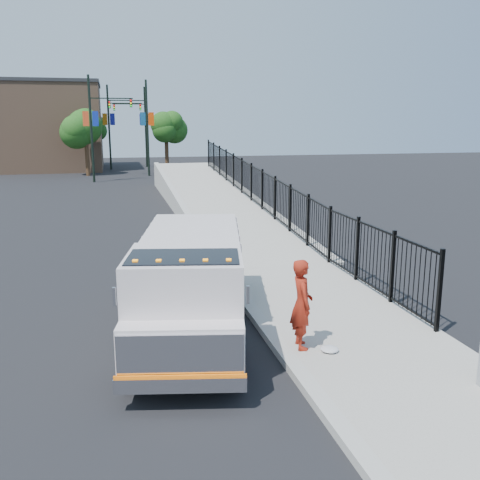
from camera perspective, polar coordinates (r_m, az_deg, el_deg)
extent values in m
plane|color=black|center=(12.90, 1.61, -8.32)|extent=(120.00, 120.00, 0.00)
cube|color=#9E998E|center=(11.79, 13.44, -10.42)|extent=(3.55, 12.00, 0.12)
cube|color=#ADAAA3|center=(11.09, 4.35, -11.49)|extent=(0.30, 12.00, 0.16)
cube|color=#9E998E|center=(28.51, -2.60, 3.25)|extent=(3.95, 24.06, 3.19)
cube|color=black|center=(24.84, 2.37, 3.98)|extent=(0.10, 28.00, 1.80)
cube|color=black|center=(12.13, -5.18, -7.30)|extent=(2.04, 6.07, 0.19)
cube|color=silver|center=(9.92, -5.87, -6.48)|extent=(2.42, 2.31, 1.77)
cube|color=silver|center=(9.05, -6.24, -11.40)|extent=(2.16, 1.01, 0.88)
cube|color=silver|center=(8.76, -6.39, -12.27)|extent=(2.01, 0.46, 0.75)
cube|color=silver|center=(8.89, -6.35, -15.05)|extent=(2.11, 0.57, 0.25)
cube|color=#FF6A09|center=(8.83, -6.37, -14.29)|extent=(2.09, 0.46, 0.05)
cube|color=black|center=(9.55, -6.02, -3.90)|extent=(2.13, 1.51, 0.75)
cube|color=silver|center=(12.96, -5.01, -1.90)|extent=(2.80, 4.05, 1.50)
cube|color=silver|center=(9.10, -13.26, -5.88)|extent=(0.06, 0.06, 0.31)
cube|color=silver|center=(8.95, 0.84, -5.86)|extent=(0.06, 0.06, 0.31)
cube|color=orange|center=(9.24, -11.13, -2.24)|extent=(0.10, 0.09, 0.05)
cube|color=orange|center=(9.19, -8.67, -2.23)|extent=(0.10, 0.09, 0.05)
cube|color=orange|center=(9.15, -6.20, -2.22)|extent=(0.10, 0.09, 0.05)
cube|color=orange|center=(9.13, -3.71, -2.20)|extent=(0.10, 0.09, 0.05)
cube|color=orange|center=(9.13, -1.21, -2.18)|extent=(0.10, 0.09, 0.05)
cylinder|color=black|center=(9.80, -11.53, -12.77)|extent=(0.45, 0.92, 0.88)
cylinder|color=black|center=(9.68, -0.34, -12.84)|extent=(0.45, 0.92, 0.88)
cylinder|color=black|center=(13.80, -8.69, -5.11)|extent=(0.45, 0.92, 0.88)
cylinder|color=black|center=(13.72, -0.94, -5.07)|extent=(0.45, 0.92, 0.88)
cylinder|color=black|center=(14.73, -8.28, -3.96)|extent=(0.45, 0.92, 0.88)
cylinder|color=black|center=(14.65, -1.02, -3.92)|extent=(0.45, 0.92, 0.88)
imported|color=maroon|center=(10.79, 6.60, -6.79)|extent=(0.50, 0.71, 1.83)
ellipsoid|color=silver|center=(10.98, 9.52, -11.40)|extent=(0.37, 0.37, 0.09)
cylinder|color=black|center=(42.87, -15.59, 11.29)|extent=(0.18, 0.18, 8.00)
cube|color=black|center=(42.87, -13.57, 14.48)|extent=(3.20, 0.08, 0.08)
cube|color=black|center=(42.89, -11.56, 14.10)|extent=(0.18, 0.22, 0.60)
cube|color=#10299D|center=(42.85, -15.17, 12.39)|extent=(0.45, 0.04, 1.10)
cube|color=#E0461D|center=(42.87, -16.13, 12.33)|extent=(0.45, 0.04, 1.10)
cylinder|color=black|center=(46.97, -9.84, 11.63)|extent=(0.18, 0.18, 8.00)
cube|color=black|center=(46.92, -11.96, 14.36)|extent=(3.20, 0.08, 0.08)
cube|color=black|center=(46.88, -13.75, 13.85)|extent=(0.18, 0.22, 0.60)
cube|color=#EC4408|center=(46.99, -9.44, 12.62)|extent=(0.45, 0.04, 1.10)
cube|color=navy|center=(46.95, -10.32, 12.59)|extent=(0.45, 0.04, 1.10)
cylinder|color=black|center=(54.02, -13.79, 11.55)|extent=(0.18, 0.18, 8.00)
cube|color=black|center=(54.07, -12.17, 14.07)|extent=(3.20, 0.08, 0.08)
cube|color=black|center=(54.12, -10.59, 13.77)|extent=(0.18, 0.22, 0.60)
cube|color=#1C1FA2|center=(54.02, -13.45, 12.42)|extent=(0.45, 0.04, 1.10)
cube|color=orange|center=(54.02, -14.21, 12.38)|extent=(0.45, 0.04, 1.10)
cylinder|color=black|center=(56.52, -10.03, 11.75)|extent=(0.18, 0.18, 8.00)
cube|color=black|center=(56.47, -11.79, 14.01)|extent=(3.20, 0.08, 0.08)
cube|color=black|center=(56.43, -13.28, 13.59)|extent=(0.18, 0.22, 0.60)
cube|color=orange|center=(56.54, -9.70, 12.57)|extent=(0.45, 0.04, 1.10)
cube|color=#181594|center=(56.50, -10.43, 12.54)|extent=(0.45, 0.04, 1.10)
cylinder|color=#382314|center=(48.25, -15.98, 8.50)|extent=(0.36, 0.36, 3.20)
sphere|color=#194714|center=(48.16, -16.15, 11.35)|extent=(3.07, 3.07, 3.07)
cylinder|color=#382314|center=(50.31, -7.81, 9.01)|extent=(0.36, 0.36, 3.20)
sphere|color=#194714|center=(50.23, -7.89, 11.74)|extent=(2.29, 2.29, 2.29)
cylinder|color=#382314|center=(60.70, -15.30, 9.27)|extent=(0.36, 0.36, 3.20)
sphere|color=#194714|center=(60.63, -15.43, 11.53)|extent=(2.61, 2.61, 2.61)
cube|color=#8C664C|center=(55.95, -19.83, 11.20)|extent=(10.00, 10.00, 8.00)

